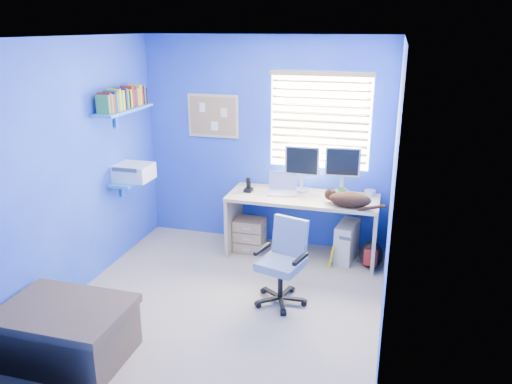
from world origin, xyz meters
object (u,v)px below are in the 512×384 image
(tower_pc, at_px, (347,241))
(office_chair, at_px, (283,272))
(laptop, at_px, (283,184))
(cat, at_px, (350,200))
(desk, at_px, (302,226))

(tower_pc, xyz_separation_m, office_chair, (-0.51, -1.10, 0.08))
(laptop, relative_size, cat, 0.74)
(desk, bearing_deg, cat, -20.79)
(desk, distance_m, office_chair, 1.07)
(laptop, distance_m, cat, 0.83)
(laptop, relative_size, office_chair, 0.40)
(cat, relative_size, office_chair, 0.54)
(desk, bearing_deg, office_chair, -89.52)
(desk, relative_size, office_chair, 2.07)
(desk, height_order, cat, cat)
(laptop, distance_m, office_chair, 1.25)
(cat, bearing_deg, laptop, -176.94)
(cat, bearing_deg, tower_pc, 115.87)
(laptop, bearing_deg, cat, -26.97)
(laptop, height_order, office_chair, laptop)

